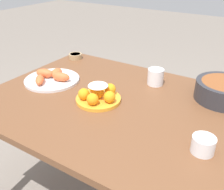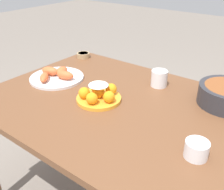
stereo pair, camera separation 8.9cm
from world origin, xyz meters
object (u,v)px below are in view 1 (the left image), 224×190
(dining_table, at_px, (125,121))
(cake_plate, at_px, (98,95))
(sauce_bowl, at_px, (75,56))
(cup_far, at_px, (156,77))
(seafood_platter, at_px, (52,78))
(serving_bowl, at_px, (224,90))
(cup_near, at_px, (203,145))

(dining_table, height_order, cake_plate, cake_plate)
(sauce_bowl, xyz_separation_m, cup_far, (0.61, -0.08, 0.03))
(cake_plate, bearing_deg, sauce_bowl, 139.64)
(seafood_platter, xyz_separation_m, cup_far, (0.49, 0.27, 0.02))
(serving_bowl, distance_m, seafood_platter, 0.87)
(serving_bowl, height_order, sauce_bowl, serving_bowl)
(cake_plate, distance_m, seafood_platter, 0.34)
(sauce_bowl, bearing_deg, dining_table, -30.95)
(serving_bowl, xyz_separation_m, sauce_bowl, (-0.95, 0.07, -0.03))
(serving_bowl, distance_m, cup_far, 0.34)
(dining_table, xyz_separation_m, serving_bowl, (0.36, 0.29, 0.14))
(cake_plate, distance_m, cup_far, 0.34)
(cake_plate, height_order, serving_bowl, serving_bowl)
(dining_table, height_order, seafood_platter, seafood_platter)
(sauce_bowl, bearing_deg, serving_bowl, -3.95)
(dining_table, height_order, cup_near, cup_near)
(cake_plate, xyz_separation_m, seafood_platter, (-0.34, 0.04, -0.01))
(dining_table, xyz_separation_m, sauce_bowl, (-0.59, 0.35, 0.11))
(cake_plate, height_order, cup_near, cake_plate)
(dining_table, relative_size, cake_plate, 6.34)
(cake_plate, height_order, cup_far, cake_plate)
(cup_near, height_order, cup_far, cup_far)
(sauce_bowl, height_order, cup_far, cup_far)
(serving_bowl, xyz_separation_m, cup_near, (0.02, -0.43, -0.02))
(cake_plate, relative_size, cup_near, 2.60)
(seafood_platter, bearing_deg, sauce_bowl, 109.19)
(sauce_bowl, xyz_separation_m, cup_near, (0.97, -0.50, 0.01))
(sauce_bowl, xyz_separation_m, seafood_platter, (0.12, -0.35, 0.00))
(serving_bowl, bearing_deg, cake_plate, -146.17)
(sauce_bowl, relative_size, seafood_platter, 0.29)
(cup_far, bearing_deg, seafood_platter, -151.41)
(dining_table, xyz_separation_m, seafood_platter, (-0.47, 0.00, 0.11))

